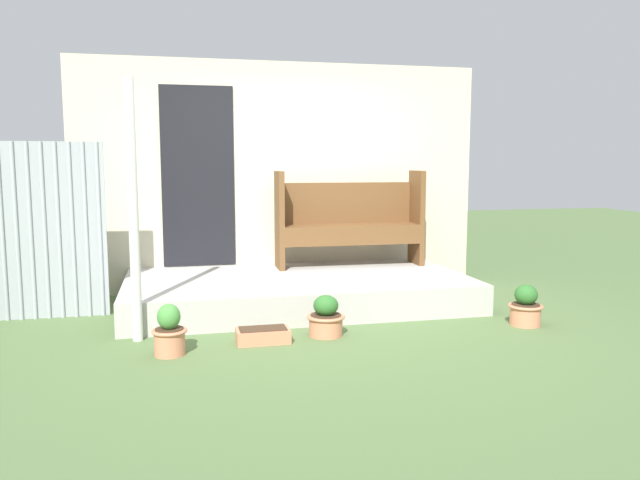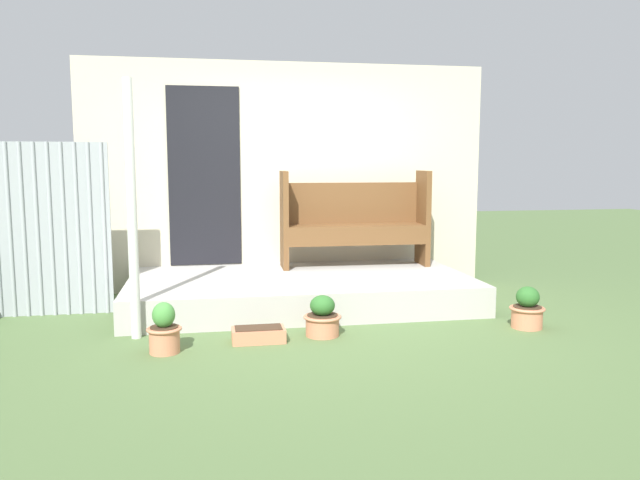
{
  "view_description": "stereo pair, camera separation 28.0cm",
  "coord_description": "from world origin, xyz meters",
  "px_view_note": "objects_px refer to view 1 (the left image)",
  "views": [
    {
      "loc": [
        -1.28,
        -5.32,
        1.48
      ],
      "look_at": [
        0.03,
        0.32,
        0.75
      ],
      "focal_mm": 35.0,
      "sensor_mm": 36.0,
      "label": 1
    },
    {
      "loc": [
        -1.01,
        -5.37,
        1.48
      ],
      "look_at": [
        0.03,
        0.32,
        0.75
      ],
      "focal_mm": 35.0,
      "sensor_mm": 36.0,
      "label": 2
    }
  ],
  "objects_px": {
    "support_post": "(133,212)",
    "flower_pot_left": "(169,333)",
    "bench": "(349,218)",
    "flower_pot_right": "(526,307)",
    "planter_box_rect": "(263,335)",
    "flower_pot_middle": "(326,318)"
  },
  "relations": [
    {
      "from": "support_post",
      "to": "flower_pot_left",
      "type": "distance_m",
      "value": 1.04
    },
    {
      "from": "bench",
      "to": "flower_pot_left",
      "type": "relative_size",
      "value": 4.16
    },
    {
      "from": "flower_pot_right",
      "to": "planter_box_rect",
      "type": "distance_m",
      "value": 2.4
    },
    {
      "from": "flower_pot_middle",
      "to": "planter_box_rect",
      "type": "bearing_deg",
      "value": -171.56
    },
    {
      "from": "planter_box_rect",
      "to": "flower_pot_middle",
      "type": "bearing_deg",
      "value": 8.44
    },
    {
      "from": "bench",
      "to": "support_post",
      "type": "bearing_deg",
      "value": -144.66
    },
    {
      "from": "flower_pot_left",
      "to": "flower_pot_middle",
      "type": "bearing_deg",
      "value": 10.88
    },
    {
      "from": "planter_box_rect",
      "to": "flower_pot_left",
      "type": "bearing_deg",
      "value": -167.34
    },
    {
      "from": "bench",
      "to": "flower_pot_middle",
      "type": "height_order",
      "value": "bench"
    },
    {
      "from": "flower_pot_middle",
      "to": "planter_box_rect",
      "type": "relative_size",
      "value": 0.8
    },
    {
      "from": "flower_pot_left",
      "to": "flower_pot_middle",
      "type": "xyz_separation_m",
      "value": [
        1.3,
        0.25,
        -0.02
      ]
    },
    {
      "from": "flower_pot_left",
      "to": "planter_box_rect",
      "type": "height_order",
      "value": "flower_pot_left"
    },
    {
      "from": "flower_pot_left",
      "to": "flower_pot_middle",
      "type": "height_order",
      "value": "flower_pot_left"
    },
    {
      "from": "bench",
      "to": "flower_pot_left",
      "type": "xyz_separation_m",
      "value": [
        -1.99,
        -1.99,
        -0.67
      ]
    },
    {
      "from": "support_post",
      "to": "planter_box_rect",
      "type": "bearing_deg",
      "value": -16.34
    },
    {
      "from": "bench",
      "to": "flower_pot_middle",
      "type": "bearing_deg",
      "value": -110.52
    },
    {
      "from": "bench",
      "to": "flower_pot_left",
      "type": "distance_m",
      "value": 2.89
    },
    {
      "from": "flower_pot_left",
      "to": "support_post",
      "type": "bearing_deg",
      "value": 119.46
    },
    {
      "from": "flower_pot_left",
      "to": "flower_pot_right",
      "type": "height_order",
      "value": "flower_pot_left"
    },
    {
      "from": "flower_pot_left",
      "to": "planter_box_rect",
      "type": "bearing_deg",
      "value": 12.66
    },
    {
      "from": "bench",
      "to": "flower_pot_right",
      "type": "relative_size",
      "value": 4.45
    },
    {
      "from": "flower_pot_middle",
      "to": "bench",
      "type": "bearing_deg",
      "value": 68.36
    }
  ]
}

